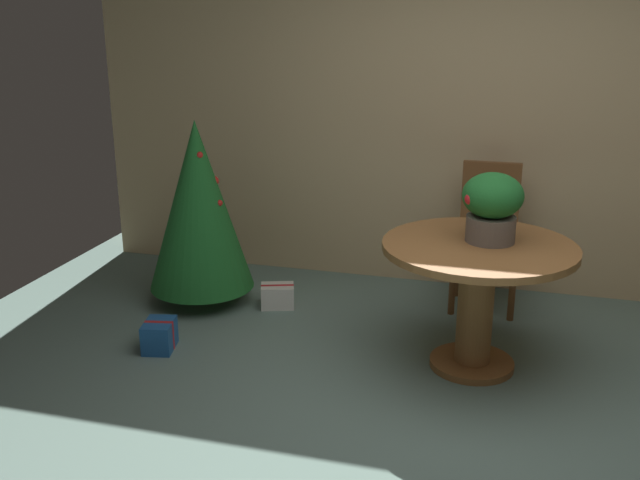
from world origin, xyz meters
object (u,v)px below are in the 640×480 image
object	(u,v)px
gift_box_blue	(159,335)
flower_vase	(492,205)
wooden_chair_far	(488,228)
holiday_tree	(199,206)
round_dining_table	(477,280)
gift_box_cream	(278,296)

from	to	relation	value
gift_box_blue	flower_vase	bearing A→B (deg)	10.29
wooden_chair_far	holiday_tree	bearing A→B (deg)	-165.29
wooden_chair_far	gift_box_blue	distance (m)	2.29
flower_vase	holiday_tree	bearing A→B (deg)	167.82
round_dining_table	wooden_chair_far	world-z (taller)	wooden_chair_far
round_dining_table	holiday_tree	size ratio (longest dim) A/B	0.84
flower_vase	wooden_chair_far	size ratio (longest dim) A/B	0.39
round_dining_table	holiday_tree	bearing A→B (deg)	165.76
wooden_chair_far	gift_box_cream	distance (m)	1.52
round_dining_table	gift_box_blue	distance (m)	1.93
flower_vase	gift_box_blue	size ratio (longest dim) A/B	1.49
flower_vase	holiday_tree	distance (m)	2.02
holiday_tree	gift_box_cream	bearing A→B (deg)	5.75
wooden_chair_far	holiday_tree	xyz separation A→B (m)	(-1.91, -0.50, 0.15)
holiday_tree	round_dining_table	bearing A→B (deg)	-14.24
gift_box_cream	gift_box_blue	bearing A→B (deg)	-120.24
flower_vase	round_dining_table	bearing A→B (deg)	-128.23
holiday_tree	gift_box_blue	world-z (taller)	holiday_tree
round_dining_table	gift_box_blue	bearing A→B (deg)	-171.31
round_dining_table	gift_box_cream	size ratio (longest dim) A/B	4.04
gift_box_blue	gift_box_cream	bearing A→B (deg)	59.76
wooden_chair_far	gift_box_blue	bearing A→B (deg)	-145.58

